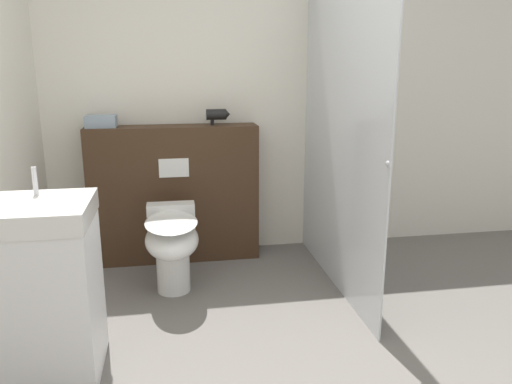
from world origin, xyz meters
TOP-DOWN VIEW (x-y plane):
  - wall_back at (0.00, 2.08)m, footprint 8.00×0.06m
  - partition_panel at (-0.43, 1.90)m, footprint 1.29×0.27m
  - shower_glass at (0.66, 1.24)m, footprint 0.04×1.63m
  - toilet at (-0.46, 1.25)m, footprint 0.34×0.65m
  - sink_vanity at (-1.10, 0.45)m, footprint 0.54×0.50m
  - hair_drier at (-0.08, 1.91)m, footprint 0.18×0.08m
  - folded_towel at (-0.94, 1.90)m, footprint 0.22×0.17m

SIDE VIEW (x-z plane):
  - toilet at x=-0.46m, z-range 0.08..0.64m
  - sink_vanity at x=-1.10m, z-range -0.07..0.96m
  - partition_panel at x=-0.43m, z-range 0.00..1.06m
  - shower_glass at x=0.66m, z-range 0.00..2.10m
  - folded_towel at x=-0.94m, z-range 1.06..1.14m
  - hair_drier at x=-0.08m, z-range 1.07..1.20m
  - wall_back at x=0.00m, z-range 0.00..2.50m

